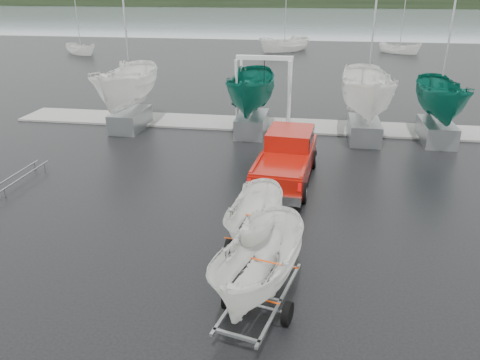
% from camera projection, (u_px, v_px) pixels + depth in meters
% --- Properties ---
extents(ground_plane, '(120.00, 120.00, 0.00)m').
position_uv_depth(ground_plane, '(213.00, 225.00, 16.57)').
color(ground_plane, black).
rests_on(ground_plane, ground).
extents(lake, '(300.00, 300.00, 0.00)m').
position_uv_depth(lake, '(305.00, 21.00, 107.62)').
color(lake, gray).
rests_on(lake, ground).
extents(dock, '(30.00, 3.00, 0.12)m').
position_uv_depth(dock, '(258.00, 124.00, 28.39)').
color(dock, gray).
rests_on(dock, ground).
extents(pickup_truck, '(2.63, 6.24, 2.03)m').
position_uv_depth(pickup_truck, '(287.00, 156.00, 20.17)').
color(pickup_truck, '#910F07').
rests_on(pickup_truck, ground).
extents(trailer_hitched, '(1.82, 3.68, 4.52)m').
position_uv_depth(trailer_hitched, '(256.00, 184.00, 13.75)').
color(trailer_hitched, gray).
rests_on(trailer_hitched, ground).
extents(trailer_parked, '(2.06, 3.77, 5.04)m').
position_uv_depth(trailer_parked, '(262.00, 218.00, 11.19)').
color(trailer_parked, gray).
rests_on(trailer_parked, ground).
extents(boat_hoist, '(3.30, 2.18, 4.12)m').
position_uv_depth(boat_hoist, '(264.00, 81.00, 27.33)').
color(boat_hoist, silver).
rests_on(boat_hoist, ground).
extents(keelboat_0, '(2.62, 3.20, 10.80)m').
position_uv_depth(keelboat_0, '(125.00, 57.00, 26.06)').
color(keelboat_0, gray).
rests_on(keelboat_0, ground).
extents(keelboat_1, '(2.47, 3.20, 7.67)m').
position_uv_depth(keelboat_1, '(252.00, 64.00, 25.28)').
color(keelboat_1, gray).
rests_on(keelboat_1, ground).
extents(keelboat_2, '(2.73, 3.20, 10.90)m').
position_uv_depth(keelboat_2, '(371.00, 59.00, 24.02)').
color(keelboat_2, gray).
rests_on(keelboat_2, ground).
extents(keelboat_3, '(2.29, 3.20, 10.45)m').
position_uv_depth(keelboat_3, '(446.00, 74.00, 24.01)').
color(keelboat_3, gray).
rests_on(keelboat_3, ground).
extents(moored_boat_0, '(2.97, 2.95, 10.80)m').
position_uv_depth(moored_boat_0, '(82.00, 54.00, 57.15)').
color(moored_boat_0, white).
rests_on(moored_boat_0, ground).
extents(moored_boat_1, '(4.10, 4.09, 11.81)m').
position_uv_depth(moored_boat_1, '(284.00, 51.00, 59.88)').
color(moored_boat_1, white).
rests_on(moored_boat_1, ground).
extents(moored_boat_2, '(2.89, 2.87, 10.73)m').
position_uv_depth(moored_boat_2, '(399.00, 53.00, 58.04)').
color(moored_boat_2, white).
rests_on(moored_boat_2, ground).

